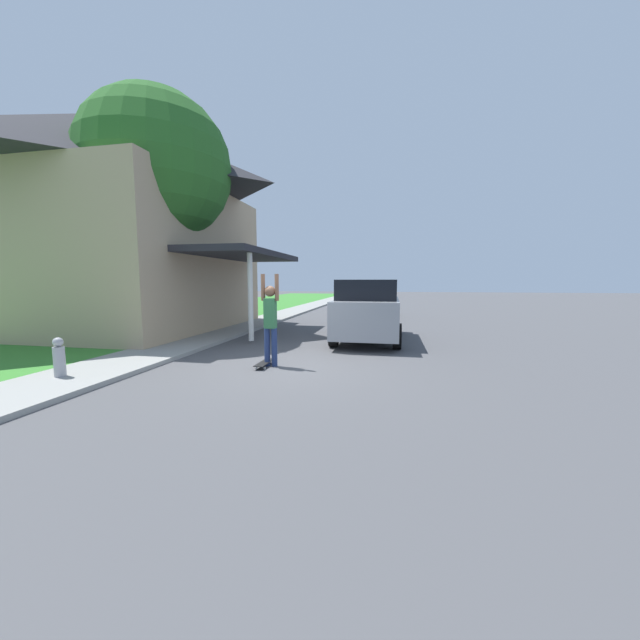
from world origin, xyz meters
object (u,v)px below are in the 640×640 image
(car_down_street, at_px, (371,303))
(fire_hydrant, at_px, (59,358))
(lawn_tree_near, at_px, (157,168))
(skateboarder, at_px, (270,319))
(skateboard, at_px, (265,363))
(suv_parked, at_px, (368,308))

(car_down_street, height_order, fire_hydrant, car_down_street)
(lawn_tree_near, xyz_separation_m, skateboarder, (5.04, -3.36, -4.55))
(lawn_tree_near, bearing_deg, car_down_street, 54.52)
(skateboarder, distance_m, fire_hydrant, 4.11)
(lawn_tree_near, relative_size, skateboard, 9.52)
(suv_parked, bearing_deg, car_down_street, 92.78)
(skateboarder, distance_m, skateboard, 1.01)
(car_down_street, xyz_separation_m, skateboard, (-1.64, -12.62, -0.60))
(suv_parked, distance_m, skateboard, 4.74)
(lawn_tree_near, xyz_separation_m, suv_parked, (6.96, 0.74, -4.59))
(lawn_tree_near, distance_m, fire_hydrant, 7.59)
(lawn_tree_near, bearing_deg, suv_parked, 6.04)
(skateboarder, relative_size, skateboard, 2.47)
(skateboarder, bearing_deg, skateboard, -154.81)
(suv_parked, height_order, skateboarder, skateboarder)
(car_down_street, relative_size, skateboard, 4.80)
(car_down_street, xyz_separation_m, skateboarder, (-1.51, -12.56, 0.40))
(car_down_street, height_order, skateboard, car_down_street)
(car_down_street, height_order, skateboarder, skateboarder)
(suv_parked, height_order, fire_hydrant, suv_parked)
(car_down_street, xyz_separation_m, fire_hydrant, (-5.06, -14.54, -0.22))
(lawn_tree_near, distance_m, skateboard, 8.16)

